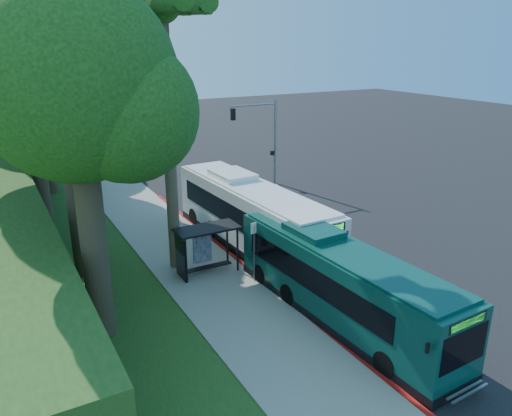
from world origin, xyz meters
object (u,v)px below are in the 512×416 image
teal_bus (339,281)px  pickup (271,198)px  white_bus (251,215)px  bus_shelter (202,241)px

teal_bus → pickup: size_ratio=2.21×
white_bus → teal_bus: white_bus is taller
white_bus → teal_bus: size_ratio=1.12×
bus_shelter → teal_bus: 7.58m
pickup → teal_bus: bearing=-95.5°
bus_shelter → teal_bus: (3.45, -6.75, -0.05)m
bus_shelter → pickup: (8.43, 7.34, -1.04)m
teal_bus → pickup: teal_bus is taller
white_bus → teal_bus: (-0.44, -8.72, -0.20)m
bus_shelter → pickup: bearing=41.1°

